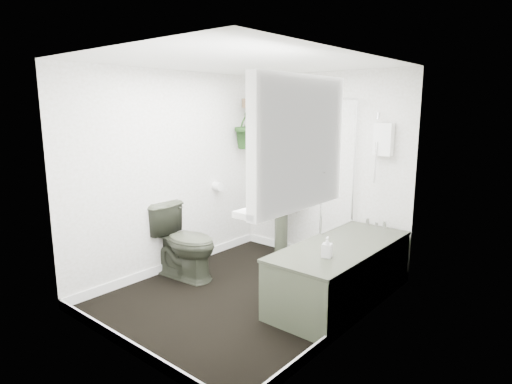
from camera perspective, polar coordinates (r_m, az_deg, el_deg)
The scene contains 22 objects.
floor at distance 4.53m, azimuth -1.25°, elevation -13.55°, with size 2.30×2.80×0.02m, color black.
ceiling at distance 4.14m, azimuth -1.39°, elevation 17.06°, with size 2.30×2.80×0.02m, color white.
wall_back at distance 5.31m, azimuth 8.77°, elevation 3.09°, with size 2.30×0.02×2.30m, color white.
wall_front at distance 3.28m, azimuth -17.79°, elevation -2.35°, with size 2.30×0.02×2.30m, color white.
wall_left at distance 5.01m, azimuth -11.36°, elevation 2.52°, with size 0.02×2.80×2.30m, color white.
wall_right at distance 3.54m, azimuth 12.96°, elevation -1.11°, with size 0.02×2.80×2.30m, color white.
skirting at distance 4.51m, azimuth -1.25°, elevation -12.86°, with size 2.30×2.80×0.10m, color white.
bathtub at distance 4.37m, azimuth 11.24°, elevation -10.44°, with size 0.72×1.72×0.58m, color #33382A, non-canonical shape.
bath_screen at distance 4.70m, azimuth 11.05°, elevation 3.57°, with size 0.04×0.72×1.40m, color silver, non-canonical shape.
shower_box at distance 4.84m, azimuth 16.64°, elevation 6.74°, with size 0.20×0.10×0.35m, color white.
oval_mirror at distance 5.47m, azimuth 4.76°, elevation 7.11°, with size 0.46×0.03×0.62m, color #D5B490.
wall_sconce at distance 5.71m, azimuth 1.39°, elevation 6.30°, with size 0.04×0.04×0.22m, color black.
toilet_roll_holder at distance 5.47m, azimuth -5.15°, elevation 0.75°, with size 0.11×0.11×0.11m, color white.
window_recess at distance 2.90m, azimuth 5.80°, elevation 6.45°, with size 0.08×1.00×0.90m, color white.
window_sill at distance 3.01m, azimuth 4.53°, elevation -1.48°, with size 0.18×1.00×0.04m, color white.
window_blinds at distance 2.93m, azimuth 5.06°, elevation 6.50°, with size 0.01×0.86×0.76m, color white.
toilet at distance 4.89m, azimuth -9.57°, elevation -6.49°, with size 0.46×0.81×0.83m, color #33382A.
pedestal_sink at distance 5.49m, azimuth 3.38°, elevation -3.99°, with size 0.53×0.45×0.90m, color #33382A, non-canonical shape.
sill_plant at distance 3.21m, azimuth 8.07°, elevation 1.66°, with size 0.20×0.17×0.22m, color black.
hanging_plant at distance 5.62m, azimuth -1.06°, elevation 9.07°, with size 0.36×0.29×0.65m, color black.
soap_bottle at distance 3.87m, azimuth 9.46°, elevation -7.26°, with size 0.08×0.09×0.19m, color #362C2F.
hanging_pot at distance 5.62m, azimuth -1.07°, elevation 11.75°, with size 0.16×0.16×0.12m, color brown.
Camera 1 is at (2.71, -3.10, 1.89)m, focal length 30.00 mm.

